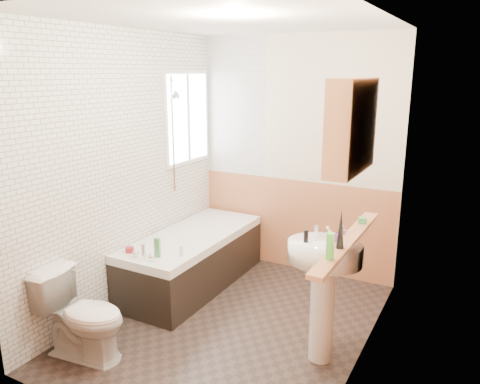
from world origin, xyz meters
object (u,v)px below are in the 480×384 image
object	(u,v)px
toilet	(83,316)
medicine_cabinet	(351,126)
bathtub	(193,258)
sink	(324,278)
pine_shelf	(348,241)

from	to	relation	value
toilet	medicine_cabinet	distance (m)	2.40
bathtub	medicine_cabinet	xyz separation A→B (m)	(1.74, -0.74, 1.51)
toilet	sink	bearing A→B (deg)	-69.23
bathtub	pine_shelf	bearing A→B (deg)	-23.17
bathtub	toilet	world-z (taller)	bathtub
pine_shelf	medicine_cabinet	bearing A→B (deg)	146.05
sink	medicine_cabinet	size ratio (longest dim) A/B	1.62
pine_shelf	toilet	bearing A→B (deg)	-159.38
medicine_cabinet	pine_shelf	bearing A→B (deg)	-33.95
toilet	bathtub	bearing A→B (deg)	-7.69
bathtub	medicine_cabinet	world-z (taller)	medicine_cabinet
sink	medicine_cabinet	xyz separation A→B (m)	(0.17, -0.13, 1.13)
pine_shelf	medicine_cabinet	xyz separation A→B (m)	(-0.03, 0.02, 0.76)
bathtub	sink	bearing A→B (deg)	-21.25
bathtub	toilet	distance (m)	1.44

